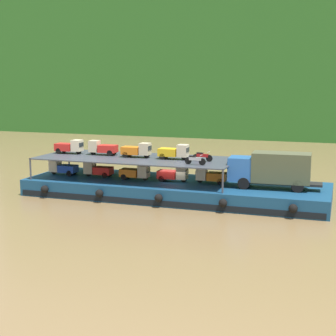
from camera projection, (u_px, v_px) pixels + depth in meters
name	position (u px, v px, depth m)	size (l,w,h in m)	color
ground_plane	(174.00, 197.00, 46.87)	(400.00, 400.00, 0.00)	brown
hillside_far_bank	(275.00, 29.00, 104.59)	(115.40, 35.97, 37.66)	#286023
cargo_barge	(174.00, 189.00, 46.71)	(27.58, 8.58, 1.50)	navy
covered_lorry	(272.00, 169.00, 43.21)	(7.92, 2.55, 3.10)	#285BA3
cargo_rack	(136.00, 158.00, 47.52)	(18.38, 7.22, 2.00)	#383D47
mini_truck_lower_stern	(63.00, 168.00, 49.82)	(2.76, 1.24, 1.38)	#1E47B7
mini_truck_lower_aft	(98.00, 170.00, 48.74)	(2.77, 1.25, 1.38)	red
mini_truck_lower_mid	(135.00, 172.00, 47.29)	(2.74, 1.20, 1.38)	orange
mini_truck_lower_fore	(173.00, 174.00, 46.43)	(2.76, 1.24, 1.38)	red
mini_truck_lower_bow	(211.00, 176.00, 45.67)	(2.79, 1.28, 1.38)	orange
mini_truck_upper_stern	(70.00, 147.00, 50.14)	(2.75, 1.21, 1.38)	red
mini_truck_upper_mid	(102.00, 148.00, 49.18)	(2.79, 1.28, 1.38)	red
mini_truck_upper_fore	(137.00, 150.00, 47.61)	(2.75, 1.21, 1.38)	orange
mini_truck_upper_bow	(174.00, 152.00, 46.41)	(2.75, 1.22, 1.38)	gold
motorcycle_upper_port	(195.00, 160.00, 43.38)	(1.90, 0.55, 0.87)	black
motorcycle_upper_centre	(202.00, 156.00, 45.38)	(1.90, 0.55, 0.87)	black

